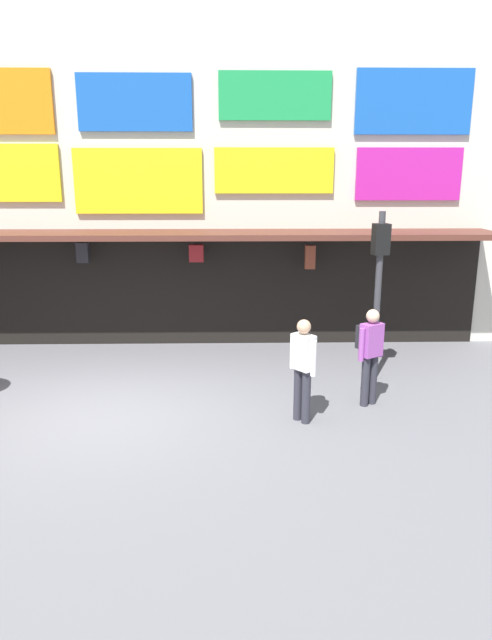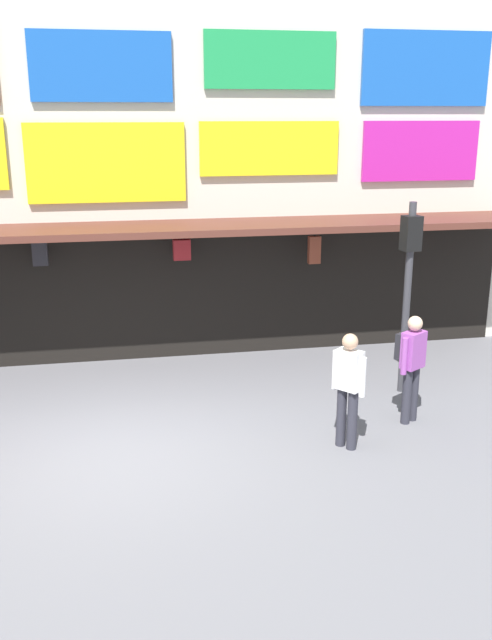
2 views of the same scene
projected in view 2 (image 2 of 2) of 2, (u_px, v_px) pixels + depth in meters
The scene contains 5 objects.
ground_plane at pixel (121, 455), 9.71m from camera, with size 80.00×80.00×0.00m, color slate.
shopfront at pixel (106, 146), 12.89m from camera, with size 18.00×2.60×8.00m.
traffic_light_far at pixel (409, 268), 11.35m from camera, with size 0.31×0.34×3.20m.
pedestrian_in_red at pixel (411, 360), 10.51m from camera, with size 0.48×0.47×1.68m.
pedestrian_in_blue at pixel (348, 384), 9.68m from camera, with size 0.40×0.43×1.68m.
Camera 2 is at (0.08, -8.95, 4.55)m, focal length 39.41 mm.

